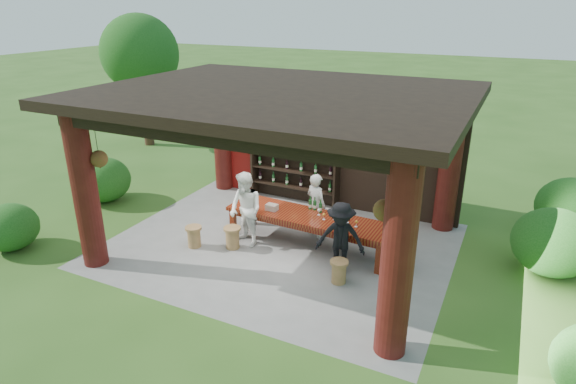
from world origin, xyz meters
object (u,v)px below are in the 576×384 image
at_px(wine_shelf, 294,163).
at_px(guest_woman, 246,210).
at_px(tasting_table, 309,220).
at_px(napkin_basket, 272,207).
at_px(stool_far_left, 194,236).
at_px(host, 316,205).
at_px(guest_man, 340,239).
at_px(stool_near_left, 232,237).
at_px(stool_near_right, 339,271).

bearing_deg(wine_shelf, guest_woman, -87.66).
relative_size(tasting_table, napkin_basket, 14.65).
bearing_deg(guest_woman, stool_far_left, -124.58).
relative_size(host, guest_man, 1.00).
relative_size(wine_shelf, guest_woman, 1.47).
bearing_deg(stool_far_left, guest_man, 6.24).
distance_m(wine_shelf, tasting_table, 2.66).
xyz_separation_m(tasting_table, host, (-0.06, 0.56, 0.13)).
bearing_deg(stool_near_left, guest_woman, 57.29).
bearing_deg(stool_near_left, stool_far_left, -158.24).
relative_size(wine_shelf, stool_near_right, 5.28).
relative_size(guest_man, napkin_basket, 5.92).
height_order(wine_shelf, tasting_table, wine_shelf).
xyz_separation_m(host, napkin_basket, (-0.81, -0.65, 0.05)).
relative_size(wine_shelf, tasting_table, 0.66).
distance_m(stool_near_right, napkin_basket, 2.34).
bearing_deg(guest_man, stool_near_left, 170.05).
bearing_deg(guest_woman, guest_man, 17.44).
height_order(stool_near_left, guest_man, guest_man).
bearing_deg(wine_shelf, napkin_basket, -76.92).
bearing_deg(host, stool_near_right, 148.30).
bearing_deg(stool_near_left, napkin_basket, 50.30).
bearing_deg(stool_far_left, host, 37.42).
relative_size(wine_shelf, stool_far_left, 5.13).
xyz_separation_m(guest_man, napkin_basket, (-1.90, 0.70, 0.05)).
relative_size(stool_far_left, guest_woman, 0.29).
relative_size(wine_shelf, napkin_basket, 9.62).
distance_m(stool_near_right, guest_woman, 2.58).
relative_size(wine_shelf, stool_near_left, 4.96).
bearing_deg(stool_near_right, host, 125.60).
bearing_deg(napkin_basket, guest_woman, -133.70).
xyz_separation_m(stool_near_left, guest_woman, (0.19, 0.29, 0.58)).
height_order(stool_near_left, napkin_basket, napkin_basket).
height_order(wine_shelf, stool_far_left, wine_shelf).
distance_m(stool_far_left, napkin_basket, 1.86).
xyz_separation_m(stool_far_left, napkin_basket, (1.42, 1.06, 0.56)).
distance_m(wine_shelf, guest_man, 3.88).
bearing_deg(stool_near_left, tasting_table, 29.23).
distance_m(tasting_table, stool_near_right, 1.66).
height_order(tasting_table, guest_woman, guest_woman).
bearing_deg(guest_woman, wine_shelf, 116.03).
bearing_deg(wine_shelf, stool_far_left, -104.77).
distance_m(stool_far_left, host, 2.86).
bearing_deg(napkin_basket, stool_near_left, -129.70).
height_order(tasting_table, napkin_basket, napkin_basket).
bearing_deg(guest_woman, tasting_table, 46.15).
height_order(stool_near_right, stool_far_left, stool_far_left).
bearing_deg(stool_near_left, wine_shelf, 88.55).
height_order(wine_shelf, guest_man, wine_shelf).
xyz_separation_m(host, guest_woman, (-1.23, -1.09, 0.08)).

